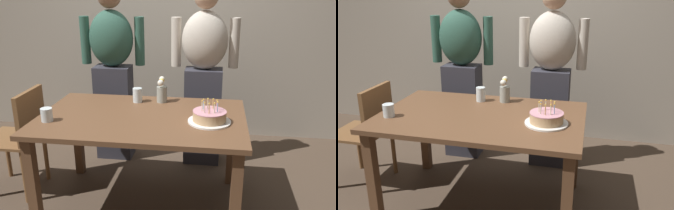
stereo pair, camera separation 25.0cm
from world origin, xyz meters
TOP-DOWN VIEW (x-y plane):
  - ground_plane at (0.00, 0.00)m, footprint 10.00×10.00m
  - back_wall at (0.00, 1.55)m, footprint 5.20×0.10m
  - dining_table at (0.00, 0.00)m, footprint 1.50×0.96m
  - birthday_cake at (0.49, -0.07)m, footprint 0.30×0.30m
  - water_glass_near at (-0.63, -0.20)m, footprint 0.08×0.08m
  - water_glass_far at (-0.10, 0.31)m, footprint 0.08×0.08m
  - flower_vase at (0.10, 0.34)m, footprint 0.08×0.09m
  - person_man_bearded at (-0.45, 0.80)m, footprint 0.61×0.27m
  - person_woman_cardigan at (0.41, 0.80)m, footprint 0.61×0.27m
  - dining_chair at (-1.01, 0.07)m, footprint 0.42×0.42m

SIDE VIEW (x-z plane):
  - ground_plane at x=0.00m, z-range 0.00..0.00m
  - dining_chair at x=-1.01m, z-range 0.08..0.95m
  - dining_table at x=0.00m, z-range 0.27..1.01m
  - birthday_cake at x=0.49m, z-range 0.70..0.86m
  - water_glass_near at x=-0.63m, z-range 0.74..0.83m
  - water_glass_far at x=-0.10m, z-range 0.74..0.86m
  - flower_vase at x=0.10m, z-range 0.73..0.94m
  - person_man_bearded at x=-0.45m, z-range 0.04..1.70m
  - person_woman_cardigan at x=0.41m, z-range 0.04..1.70m
  - back_wall at x=0.00m, z-range 0.00..2.60m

